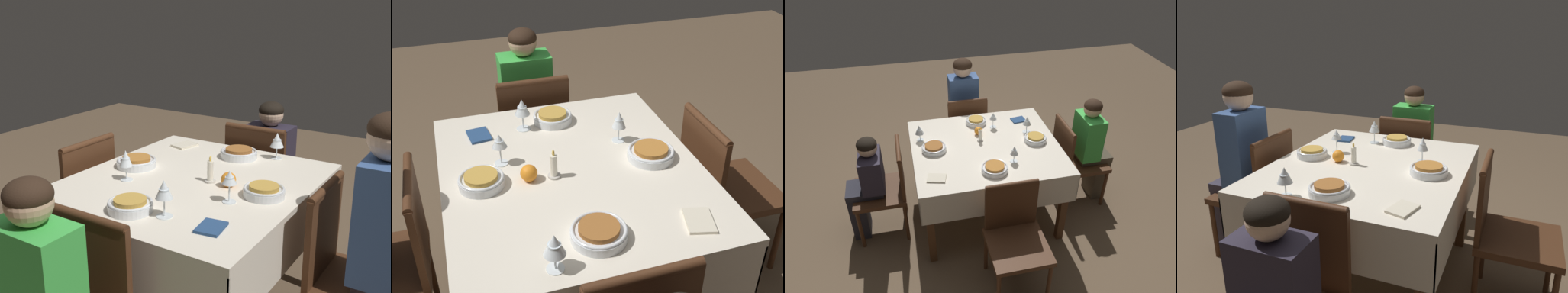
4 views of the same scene
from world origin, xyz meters
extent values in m
plane|color=brown|center=(0.00, 0.00, 0.00)|extent=(8.00, 8.00, 0.00)
cube|color=silver|center=(0.00, 0.00, 0.74)|extent=(1.27, 1.11, 0.04)
cube|color=silver|center=(0.00, 0.55, 0.60)|extent=(1.27, 0.01, 0.24)
cube|color=silver|center=(0.00, -0.55, 0.60)|extent=(1.27, 0.01, 0.24)
cube|color=silver|center=(0.63, 0.00, 0.60)|extent=(0.01, 1.11, 0.24)
cube|color=silver|center=(-0.63, 0.00, 0.60)|extent=(0.01, 1.11, 0.24)
cube|color=#4C2D19|center=(0.56, 0.49, 0.36)|extent=(0.06, 0.06, 0.72)
cube|color=#4C2D19|center=(-0.56, 0.49, 0.36)|extent=(0.06, 0.06, 0.72)
cube|color=#4C2D19|center=(0.56, -0.49, 0.36)|extent=(0.06, 0.06, 0.72)
cube|color=#4C2D19|center=(-0.56, -0.49, 0.36)|extent=(0.06, 0.06, 0.72)
cube|color=#472816|center=(0.02, -0.87, 0.43)|extent=(0.44, 0.44, 0.04)
cube|color=#472816|center=(0.02, -0.67, 0.65)|extent=(0.40, 0.03, 0.41)
cylinder|color=#472816|center=(0.02, -0.67, 0.86)|extent=(0.39, 0.04, 0.04)
cylinder|color=#472816|center=(-0.17, -1.06, 0.20)|extent=(0.03, 0.03, 0.41)
cylinder|color=#472816|center=(0.22, -1.06, 0.20)|extent=(0.03, 0.03, 0.41)
cylinder|color=#472816|center=(-0.17, -0.68, 0.20)|extent=(0.03, 0.03, 0.41)
cylinder|color=#472816|center=(0.22, -0.68, 0.20)|extent=(0.03, 0.03, 0.41)
cube|color=#472816|center=(-0.95, -0.01, 0.43)|extent=(0.44, 0.44, 0.04)
cube|color=#472816|center=(-0.74, -0.01, 0.65)|extent=(0.03, 0.40, 0.41)
cylinder|color=#472816|center=(-0.74, -0.01, 0.86)|extent=(0.04, 0.39, 0.04)
cylinder|color=#472816|center=(-1.14, 0.18, 0.20)|extent=(0.03, 0.03, 0.41)
cylinder|color=#472816|center=(-1.14, -0.21, 0.20)|extent=(0.03, 0.03, 0.41)
cylinder|color=#472816|center=(-0.75, 0.18, 0.20)|extent=(0.03, 0.03, 0.41)
cylinder|color=#472816|center=(-0.75, -0.21, 0.20)|extent=(0.03, 0.03, 0.41)
cube|color=#472816|center=(0.95, 0.02, 0.43)|extent=(0.44, 0.44, 0.04)
cube|color=#472816|center=(0.74, 0.02, 0.65)|extent=(0.03, 0.40, 0.41)
cylinder|color=#472816|center=(0.74, 0.02, 0.86)|extent=(0.04, 0.39, 0.04)
cylinder|color=#472816|center=(1.14, -0.17, 0.20)|extent=(0.03, 0.03, 0.41)
cylinder|color=#472816|center=(1.14, 0.21, 0.20)|extent=(0.03, 0.03, 0.41)
cylinder|color=#472816|center=(0.75, -0.17, 0.20)|extent=(0.03, 0.03, 0.41)
cylinder|color=#472816|center=(0.75, 0.21, 0.20)|extent=(0.03, 0.03, 0.41)
cube|color=#472816|center=(-0.04, 0.87, 0.43)|extent=(0.44, 0.44, 0.04)
cube|color=#472816|center=(-0.04, 0.67, 0.65)|extent=(0.40, 0.03, 0.41)
cylinder|color=#472816|center=(-0.04, 0.67, 0.86)|extent=(0.39, 0.04, 0.04)
cylinder|color=#472816|center=(0.15, 1.06, 0.20)|extent=(0.03, 0.03, 0.41)
cylinder|color=#472816|center=(-0.23, 1.06, 0.20)|extent=(0.03, 0.03, 0.41)
cylinder|color=#472816|center=(0.15, 0.68, 0.20)|extent=(0.03, 0.03, 0.41)
cylinder|color=#472816|center=(-0.23, 0.68, 0.20)|extent=(0.03, 0.03, 0.41)
cube|color=#383342|center=(0.02, -1.07, 0.22)|extent=(0.22, 0.14, 0.45)
cube|color=#383342|center=(0.02, -0.99, 0.48)|extent=(0.24, 0.31, 0.06)
cube|color=#38568E|center=(0.02, -0.90, 0.76)|extent=(0.30, 0.18, 0.51)
sphere|color=beige|center=(0.02, -0.90, 1.11)|extent=(0.19, 0.19, 0.19)
ellipsoid|color=black|center=(0.02, -0.90, 1.14)|extent=(0.19, 0.19, 0.13)
cube|color=#4C4233|center=(-1.15, -0.01, 0.22)|extent=(0.14, 0.22, 0.45)
cube|color=#4C4233|center=(-1.06, -0.01, 0.48)|extent=(0.31, 0.24, 0.06)
cube|color=green|center=(-0.98, -0.01, 0.72)|extent=(0.18, 0.30, 0.41)
sphere|color=#D6A884|center=(-0.98, -0.01, 1.00)|extent=(0.16, 0.16, 0.16)
ellipsoid|color=black|center=(-0.98, -0.01, 1.03)|extent=(0.16, 0.16, 0.11)
cube|color=#282833|center=(1.15, 0.02, 0.22)|extent=(0.14, 0.22, 0.45)
cube|color=#282833|center=(1.06, 0.02, 0.48)|extent=(0.31, 0.24, 0.06)
cube|color=#282333|center=(0.98, 0.02, 0.67)|extent=(0.18, 0.30, 0.32)
sphere|color=beige|center=(0.98, 0.02, 0.90)|extent=(0.16, 0.16, 0.16)
ellipsoid|color=black|center=(0.98, 0.02, 0.93)|extent=(0.16, 0.16, 0.11)
cylinder|color=silver|center=(0.00, -0.39, 0.78)|extent=(0.19, 0.19, 0.04)
torus|color=silver|center=(0.00, -0.39, 0.80)|extent=(0.19, 0.19, 0.01)
cylinder|color=gold|center=(0.00, -0.39, 0.81)|extent=(0.14, 0.14, 0.02)
cylinder|color=white|center=(-0.14, -0.29, 0.76)|extent=(0.06, 0.06, 0.00)
cylinder|color=white|center=(-0.14, -0.29, 0.80)|extent=(0.01, 0.01, 0.08)
cone|color=white|center=(-0.14, -0.29, 0.88)|extent=(0.07, 0.07, 0.06)
cylinder|color=white|center=(-0.14, -0.29, 0.86)|extent=(0.04, 0.04, 0.03)
cylinder|color=silver|center=(-0.45, 0.02, 0.78)|extent=(0.19, 0.19, 0.04)
torus|color=silver|center=(-0.45, 0.02, 0.80)|extent=(0.19, 0.19, 0.01)
cylinder|color=gold|center=(-0.45, 0.02, 0.81)|extent=(0.14, 0.14, 0.02)
cylinder|color=white|center=(-0.42, -0.13, 0.76)|extent=(0.07, 0.07, 0.00)
cylinder|color=white|center=(-0.42, -0.13, 0.80)|extent=(0.01, 0.01, 0.08)
cone|color=white|center=(-0.42, -0.13, 0.88)|extent=(0.07, 0.07, 0.08)
cylinder|color=white|center=(-0.42, -0.13, 0.87)|extent=(0.04, 0.04, 0.04)
cylinder|color=silver|center=(0.44, -0.03, 0.78)|extent=(0.21, 0.21, 0.04)
torus|color=silver|center=(0.44, -0.03, 0.80)|extent=(0.20, 0.20, 0.01)
cylinder|color=#995B28|center=(0.44, -0.03, 0.81)|extent=(0.15, 0.15, 0.02)
cylinder|color=white|center=(0.54, -0.21, 0.76)|extent=(0.06, 0.06, 0.00)
cylinder|color=white|center=(0.54, -0.21, 0.80)|extent=(0.01, 0.01, 0.07)
cone|color=white|center=(0.54, -0.21, 0.87)|extent=(0.08, 0.08, 0.08)
cylinder|color=white|center=(0.54, -0.21, 0.85)|extent=(0.05, 0.05, 0.04)
cylinder|color=silver|center=(0.01, 0.36, 0.78)|extent=(0.21, 0.21, 0.04)
torus|color=silver|center=(0.01, 0.36, 0.80)|extent=(0.21, 0.21, 0.01)
cylinder|color=#B2702D|center=(0.01, 0.36, 0.81)|extent=(0.15, 0.15, 0.02)
cylinder|color=white|center=(-0.17, 0.28, 0.76)|extent=(0.06, 0.06, 0.00)
cylinder|color=white|center=(-0.17, 0.28, 0.80)|extent=(0.01, 0.01, 0.07)
cone|color=white|center=(-0.17, 0.28, 0.87)|extent=(0.07, 0.07, 0.08)
cylinder|color=white|center=(-0.17, 0.28, 0.86)|extent=(0.04, 0.04, 0.04)
cylinder|color=beige|center=(0.03, -0.09, 0.76)|extent=(0.05, 0.05, 0.01)
cylinder|color=white|center=(0.03, -0.09, 0.82)|extent=(0.03, 0.03, 0.10)
ellipsoid|color=#F9C64C|center=(0.03, -0.09, 0.88)|extent=(0.01, 0.01, 0.03)
sphere|color=orange|center=(0.02, -0.19, 0.80)|extent=(0.07, 0.07, 0.07)
cube|color=navy|center=(-0.41, -0.35, 0.77)|extent=(0.14, 0.12, 0.01)
cube|color=beige|center=(0.47, 0.36, 0.77)|extent=(0.16, 0.14, 0.01)
camera|label=1|loc=(-1.91, -1.23, 1.62)|focal=45.00mm
camera|label=2|loc=(1.69, -0.46, 1.96)|focal=45.00mm
camera|label=3|loc=(0.65, 2.66, 2.62)|focal=35.00mm
camera|label=4|loc=(1.95, 0.81, 1.56)|focal=35.00mm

